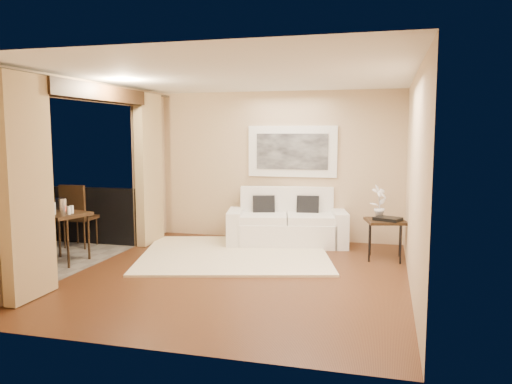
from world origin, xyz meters
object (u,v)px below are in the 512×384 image
(balcony_chair_near, at_px, (31,233))
(ice_bucket, at_px, (61,205))
(orchid, at_px, (379,202))
(balcony_chair_far, at_px, (76,211))
(bistro_table, at_px, (62,218))
(side_table, at_px, (385,223))
(sofa, at_px, (287,224))

(balcony_chair_near, distance_m, ice_bucket, 0.96)
(orchid, xyz_separation_m, balcony_chair_far, (-4.98, -0.64, -0.25))
(orchid, height_order, ice_bucket, orchid)
(ice_bucket, bearing_deg, bistro_table, -50.92)
(orchid, relative_size, bistro_table, 0.65)
(balcony_chair_far, bearing_deg, balcony_chair_near, 103.67)
(side_table, xyz_separation_m, ice_bucket, (-4.82, -1.27, 0.29))
(side_table, bearing_deg, sofa, 157.64)
(sofa, relative_size, orchid, 4.20)
(side_table, bearing_deg, bistro_table, -163.32)
(sofa, bearing_deg, orchid, -31.68)
(balcony_chair_near, bearing_deg, orchid, 40.80)
(ice_bucket, bearing_deg, balcony_chair_far, 109.55)
(balcony_chair_far, bearing_deg, orchid, -173.85)
(side_table, bearing_deg, ice_bucket, -165.22)
(orchid, relative_size, balcony_chair_near, 0.50)
(orchid, height_order, balcony_chair_far, orchid)
(side_table, height_order, ice_bucket, ice_bucket)
(balcony_chair_near, bearing_deg, side_table, 39.01)
(bistro_table, bearing_deg, sofa, 34.79)
(side_table, bearing_deg, orchid, 129.11)
(balcony_chair_far, bearing_deg, side_table, -175.41)
(orchid, bearing_deg, bistro_table, -161.53)
(orchid, xyz_separation_m, ice_bucket, (-4.71, -1.40, -0.03))
(orchid, bearing_deg, sofa, 160.32)
(balcony_chair_far, distance_m, balcony_chair_near, 1.72)
(side_table, height_order, orchid, orchid)
(balcony_chair_near, relative_size, ice_bucket, 5.22)
(balcony_chair_far, bearing_deg, ice_bucket, 108.37)
(balcony_chair_far, height_order, ice_bucket, balcony_chair_far)
(bistro_table, height_order, ice_bucket, ice_bucket)
(orchid, relative_size, balcony_chair_far, 0.48)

